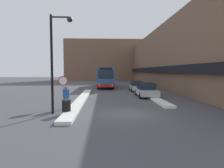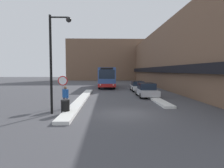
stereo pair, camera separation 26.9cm
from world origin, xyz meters
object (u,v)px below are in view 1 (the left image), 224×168
parked_car_middle (137,86)px  stop_sign (63,84)px  street_lamp (56,53)px  trash_bin (66,107)px  parked_car_front (146,90)px  city_bus (105,77)px  pedestrian (66,95)px

parked_car_middle → stop_sign: size_ratio=1.83×
street_lamp → trash_bin: street_lamp is taller
parked_car_front → stop_sign: bearing=-143.8°
parked_car_front → parked_car_middle: (0.00, 6.22, -0.04)m
parked_car_middle → stop_sign: 14.38m
parked_car_middle → street_lamp: size_ratio=0.69×
city_bus → trash_bin: city_bus is taller
city_bus → parked_car_front: size_ratio=2.55×
parked_car_front → pedestrian: size_ratio=2.68×
city_bus → street_lamp: (-3.44, -21.57, 2.19)m
parked_car_front → trash_bin: (-7.12, -8.55, -0.27)m
parked_car_front → pedestrian: pedestrian is taller
street_lamp → pedestrian: size_ratio=3.81×
street_lamp → pedestrian: street_lamp is taller
parked_car_front → city_bus: bearing=108.2°
stop_sign → pedestrian: (0.37, -0.88, -0.76)m
stop_sign → street_lamp: 3.47m
pedestrian → trash_bin: size_ratio=1.79×
stop_sign → parked_car_middle: bearing=56.7°
parked_car_middle → street_lamp: (-7.76, -14.65, 3.29)m
stop_sign → parked_car_front: bearing=36.2°
city_bus → trash_bin: (-2.79, -21.70, -1.33)m
parked_car_middle → pedestrian: bearing=-120.2°
parked_car_middle → trash_bin: 16.41m
parked_car_front → street_lamp: bearing=-132.7°
city_bus → parked_car_middle: 8.23m
street_lamp → pedestrian: bearing=81.4°
city_bus → street_lamp: size_ratio=1.79×
city_bus → pedestrian: size_ratio=6.83×
trash_bin → city_bus: bearing=82.7°
city_bus → parked_car_front: (4.33, -13.14, -1.06)m
stop_sign → trash_bin: stop_sign is taller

